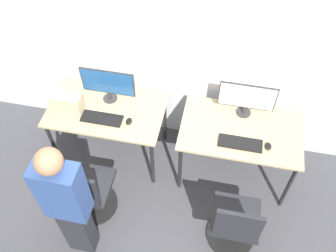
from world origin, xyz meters
TOP-DOWN VIEW (x-y plane):
  - ground_plane at (0.00, 0.00)m, footprint 20.00×20.00m
  - wall_back at (0.00, 0.84)m, footprint 12.00×0.05m
  - desk_left at (-0.69, 0.36)m, footprint 1.19×0.72m
  - monitor_left at (-0.69, 0.50)m, footprint 0.56×0.15m
  - keyboard_left at (-0.69, 0.22)m, footprint 0.42×0.15m
  - mouse_left at (-0.41, 0.23)m, footprint 0.06×0.09m
  - office_chair_left at (-0.69, -0.41)m, footprint 0.48×0.48m
  - person_left at (-0.65, -0.77)m, footprint 0.36×0.21m
  - desk_right at (0.69, 0.36)m, footprint 1.19×0.72m
  - monitor_right at (0.69, 0.59)m, footprint 0.56×0.15m
  - keyboard_right at (0.69, 0.19)m, footprint 0.42×0.15m
  - mouse_right at (0.95, 0.20)m, footprint 0.06×0.09m
  - office_chair_right at (0.75, -0.46)m, footprint 0.48×0.48m
  - handbag at (-1.05, 0.25)m, footprint 0.30×0.18m

SIDE VIEW (x-z plane):
  - ground_plane at x=0.00m, z-range 0.00..0.00m
  - office_chair_left at x=-0.69m, z-range -0.08..0.80m
  - office_chair_right at x=0.75m, z-range -0.08..0.80m
  - desk_left at x=-0.69m, z-range 0.30..1.05m
  - desk_right at x=0.69m, z-range 0.30..1.05m
  - keyboard_left at x=-0.69m, z-range 0.76..0.78m
  - keyboard_right at x=0.69m, z-range 0.76..0.78m
  - mouse_left at x=-0.41m, z-range 0.76..0.79m
  - mouse_right at x=0.95m, z-range 0.76..0.79m
  - person_left at x=-0.65m, z-range 0.07..1.64m
  - handbag at x=-1.05m, z-range 0.75..0.99m
  - monitor_left at x=-0.69m, z-range 0.78..1.17m
  - monitor_right at x=0.69m, z-range 0.78..1.17m
  - wall_back at x=0.00m, z-range 0.00..2.80m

